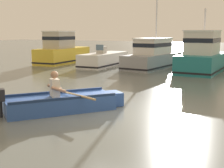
{
  "coord_description": "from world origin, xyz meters",
  "views": [
    {
      "loc": [
        4.0,
        -7.88,
        2.3
      ],
      "look_at": [
        -0.67,
        1.25,
        0.55
      ],
      "focal_mm": 49.56,
      "sensor_mm": 36.0,
      "label": 1
    }
  ],
  "objects": [
    {
      "name": "moored_boat_teal",
      "position": [
        0.57,
        10.34,
        0.88
      ],
      "size": [
        2.23,
        5.41,
        3.58
      ],
      "color": "#1E727A",
      "rests_on": "ground"
    },
    {
      "name": "moored_boat_white",
      "position": [
        -5.92,
        10.32,
        0.42
      ],
      "size": [
        1.7,
        4.72,
        1.45
      ],
      "color": "white",
      "rests_on": "ground"
    },
    {
      "name": "moored_boat_yellow",
      "position": [
        -9.59,
        10.64,
        0.87
      ],
      "size": [
        2.06,
        5.11,
        2.34
      ],
      "color": "gold",
      "rests_on": "ground"
    },
    {
      "name": "ground_plane",
      "position": [
        0.0,
        0.0,
        0.0
      ],
      "size": [
        120.0,
        120.0,
        0.0
      ],
      "primitive_type": "plane",
      "color": "slate"
    },
    {
      "name": "rowboat_with_person",
      "position": [
        -1.3,
        -0.69,
        0.25
      ],
      "size": [
        2.82,
        3.27,
        1.19
      ],
      "color": "#2D519E",
      "rests_on": "ground"
    },
    {
      "name": "moored_boat_grey",
      "position": [
        -2.62,
        11.28,
        0.71
      ],
      "size": [
        2.57,
        6.52,
        4.78
      ],
      "color": "gray",
      "rests_on": "ground"
    }
  ]
}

